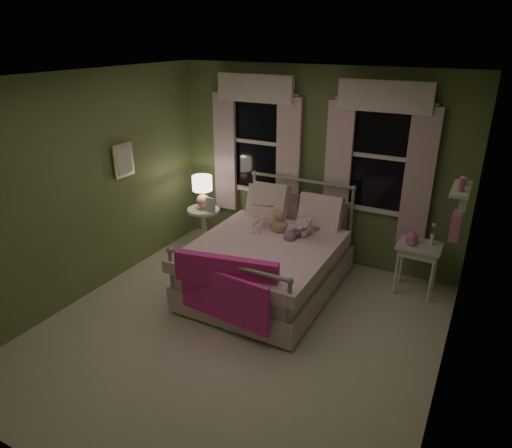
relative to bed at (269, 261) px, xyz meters
The scene contains 18 objects.
room_shell 1.34m from the bed, 83.55° to the right, with size 4.20×4.20×4.20m.
bed is the anchor object (origin of this frame).
pink_throw 1.04m from the bed, 89.69° to the right, with size 1.10×0.31×0.71m.
child_left 0.78m from the bed, 122.39° to the left, with size 0.29×0.19×0.80m, color #F7D1DD.
child_right 0.78m from the bed, 56.58° to the left, with size 0.38×0.29×0.77m, color #F7D1DD.
book_left 0.67m from the bed, 146.36° to the left, with size 0.20×0.27×0.03m, color beige.
book_right 0.64m from the bed, 32.61° to the left, with size 0.20×0.27×0.02m, color beige.
teddy_bear 0.50m from the bed, 88.85° to the left, with size 0.24×0.20×0.32m.
nightstand_left 1.41m from the bed, 157.73° to the left, with size 0.46×0.46×0.65m.
table_lamp 1.53m from the bed, 157.73° to the left, with size 0.28×0.28×0.45m.
book_nightstand 1.32m from the bed, 159.34° to the left, with size 0.16×0.22×0.02m, color beige.
nightstand_right 1.79m from the bed, 25.07° to the left, with size 0.50×0.40×0.64m.
pink_toy 1.73m from the bed, 26.35° to the left, with size 0.14×0.19×0.14m.
bud_vase 1.96m from the bed, 24.90° to the left, with size 0.06×0.06×0.28m.
window_left 1.80m from the bed, 124.80° to the left, with size 1.34×0.13×1.96m.
window_right 1.90m from the bed, 48.03° to the left, with size 1.34×0.13×1.96m.
wall_shelf 2.33m from the bed, ahead, with size 0.15×0.50×0.60m.
framed_picture 2.19m from the bed, 168.80° to the right, with size 0.03×0.32×0.42m.
Camera 1 is at (2.08, -3.48, 2.97)m, focal length 32.00 mm.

